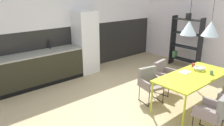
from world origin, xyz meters
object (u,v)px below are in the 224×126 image
at_px(fruit_bowl, 199,68).
at_px(pendant_lamp_over_table_near, 189,28).
at_px(open_shelf_unit, 185,40).
at_px(bottle_wine_green, 50,45).
at_px(pendant_lamp_over_table_far, 211,29).
at_px(refrigerator_column, 85,42).
at_px(mug_short_terracotta, 212,72).
at_px(mug_wide_latte, 193,65).
at_px(armchair_head_of_table, 215,110).
at_px(open_book, 185,72).
at_px(armchair_corner_seat, 150,81).
at_px(dining_table, 193,77).
at_px(armchair_far_side, 164,73).

height_order(fruit_bowl, pendant_lamp_over_table_near, pendant_lamp_over_table_near).
bearing_deg(fruit_bowl, open_shelf_unit, 38.75).
bearing_deg(bottle_wine_green, pendant_lamp_over_table_far, -61.81).
bearing_deg(refrigerator_column, mug_short_terracotta, -77.16).
relative_size(mug_short_terracotta, mug_wide_latte, 0.96).
distance_m(refrigerator_column, armchair_head_of_table, 4.20).
bearing_deg(refrigerator_column, pendant_lamp_over_table_near, -87.88).
distance_m(open_book, open_shelf_unit, 2.68).
xyz_separation_m(armchair_corner_seat, open_book, (0.49, -0.58, 0.26)).
bearing_deg(mug_wide_latte, open_book, -170.50).
height_order(armchair_head_of_table, open_shelf_unit, open_shelf_unit).
xyz_separation_m(dining_table, armchair_corner_seat, (-0.48, 0.79, -0.21)).
bearing_deg(fruit_bowl, refrigerator_column, 104.72).
xyz_separation_m(armchair_corner_seat, open_shelf_unit, (2.76, 0.82, 0.41)).
relative_size(dining_table, armchair_head_of_table, 2.29).
bearing_deg(mug_short_terracotta, open_book, 125.31).
xyz_separation_m(armchair_far_side, mug_wide_latte, (0.34, -0.59, 0.29)).
height_order(armchair_corner_seat, mug_wide_latte, mug_wide_latte).
distance_m(armchair_far_side, mug_short_terracotta, 1.16).
distance_m(armchair_corner_seat, armchair_head_of_table, 1.60).
height_order(dining_table, armchair_far_side, armchair_far_side).
bearing_deg(dining_table, refrigerator_column, 98.46).
xyz_separation_m(armchair_far_side, pendant_lamp_over_table_far, (0.21, -0.93, 1.21)).
xyz_separation_m(open_book, mug_short_terracotta, (0.31, -0.44, 0.04)).
xyz_separation_m(dining_table, mug_wide_latte, (0.50, 0.29, 0.09)).
xyz_separation_m(refrigerator_column, armchair_far_side, (0.66, -2.49, -0.45)).
height_order(armchair_far_side, fruit_bowl, fruit_bowl).
distance_m(armchair_far_side, open_book, 0.73).
bearing_deg(armchair_corner_seat, mug_wide_latte, 166.14).
distance_m(armchair_head_of_table, open_shelf_unit, 3.83).
height_order(open_book, bottle_wine_green, bottle_wine_green).
bearing_deg(mug_wide_latte, fruit_bowl, -121.44).
distance_m(armchair_corner_seat, pendant_lamp_over_table_far, 1.71).
height_order(mug_short_terracotta, bottle_wine_green, bottle_wine_green).
xyz_separation_m(fruit_bowl, bottle_wine_green, (-1.94, 3.52, 0.20)).
relative_size(armchair_head_of_table, mug_wide_latte, 6.87).
height_order(pendant_lamp_over_table_near, pendant_lamp_over_table_far, same).
bearing_deg(armchair_corner_seat, open_shelf_unit, -150.42).
bearing_deg(armchair_far_side, refrigerator_column, -83.06).
distance_m(open_book, pendant_lamp_over_table_far, 1.06).
height_order(mug_wide_latte, pendant_lamp_over_table_far, pendant_lamp_over_table_far).
relative_size(open_shelf_unit, pendant_lamp_over_table_far, 1.41).
bearing_deg(mug_wide_latte, refrigerator_column, 108.01).
height_order(refrigerator_column, fruit_bowl, refrigerator_column).
bearing_deg(armchair_corner_seat, fruit_bowl, 152.73).
distance_m(mug_wide_latte, bottle_wine_green, 3.90).
height_order(refrigerator_column, mug_short_terracotta, refrigerator_column).
bearing_deg(open_book, mug_wide_latte, 9.50).
height_order(armchair_head_of_table, pendant_lamp_over_table_near, pendant_lamp_over_table_near).
bearing_deg(pendant_lamp_over_table_far, bottle_wine_green, 118.19).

